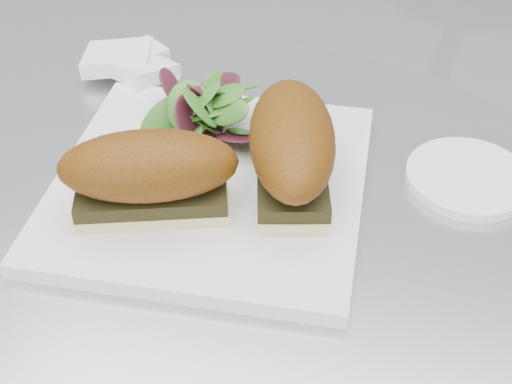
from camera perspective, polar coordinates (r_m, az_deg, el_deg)
plate at (r=0.68m, az=-3.67°, el=0.65°), size 0.31×0.31×0.02m
sandwich_left at (r=0.62m, az=-8.53°, el=1.46°), size 0.17×0.12×0.08m
sandwich_right at (r=0.64m, az=2.87°, el=3.74°), size 0.12×0.19×0.08m
salad at (r=0.72m, az=-3.81°, el=6.30°), size 0.12×0.12×0.05m
napkin at (r=0.86m, az=-9.93°, el=9.61°), size 0.10×0.10×0.02m
saucer at (r=0.72m, az=16.58°, el=1.11°), size 0.12×0.12×0.01m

